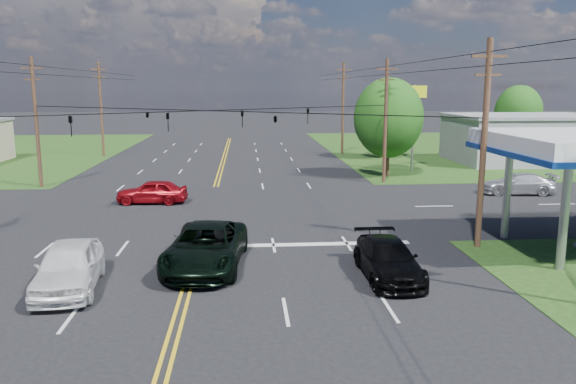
{
  "coord_description": "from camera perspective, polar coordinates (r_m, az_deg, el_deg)",
  "views": [
    {
      "loc": [
        2.23,
        -21.56,
        7.38
      ],
      "look_at": [
        4.34,
        6.0,
        2.18
      ],
      "focal_mm": 35.0,
      "sensor_mm": 36.0,
      "label": 1
    }
  ],
  "objects": [
    {
      "name": "span_wire_signals",
      "position": [
        33.66,
        -8.27,
        8.18
      ],
      "size": [
        26.0,
        18.0,
        1.13
      ],
      "color": "black",
      "rests_on": "ground"
    },
    {
      "name": "pole_right_far",
      "position": [
        62.53,
        5.6,
        8.56
      ],
      "size": [
        1.6,
        0.28,
        10.0
      ],
      "color": "#452D1D",
      "rests_on": "ground"
    },
    {
      "name": "pole_ne",
      "position": [
        43.97,
        9.88,
        7.27
      ],
      "size": [
        1.6,
        0.28,
        9.5
      ],
      "color": "#452D1D",
      "rests_on": "ground"
    },
    {
      "name": "retail_ne",
      "position": [
        60.55,
        23.02,
        4.89
      ],
      "size": [
        14.0,
        10.0,
        4.4
      ],
      "primitive_type": "cube",
      "color": "gray",
      "rests_on": "ground"
    },
    {
      "name": "pickup_white",
      "position": [
        22.3,
        -21.37,
        -7.03
      ],
      "size": [
        2.66,
        5.42,
        1.78
      ],
      "primitive_type": "imported",
      "rotation": [
        0.0,
        0.0,
        0.11
      ],
      "color": "white",
      "rests_on": "ground"
    },
    {
      "name": "pickup_dkgreen",
      "position": [
        23.47,
        -8.35,
        -5.54
      ],
      "size": [
        3.58,
        6.63,
        1.77
      ],
      "primitive_type": "imported",
      "rotation": [
        0.0,
        0.0,
        -0.1
      ],
      "color": "black",
      "rests_on": "ground"
    },
    {
      "name": "pole_se",
      "position": [
        26.93,
        19.28,
        4.8
      ],
      "size": [
        1.6,
        0.28,
        9.5
      ],
      "color": "#452D1D",
      "rests_on": "ground"
    },
    {
      "name": "sedan_far",
      "position": [
        42.25,
        22.28,
        0.78
      ],
      "size": [
        5.23,
        2.7,
        1.45
      ],
      "primitive_type": "imported",
      "rotation": [
        0.0,
        0.0,
        -1.71
      ],
      "color": "silver",
      "rests_on": "ground"
    },
    {
      "name": "grass_ne",
      "position": [
        73.66,
        22.12,
        4.11
      ],
      "size": [
        46.0,
        48.0,
        0.03
      ],
      "primitive_type": "cube",
      "color": "#1C3C13",
      "rests_on": "ground"
    },
    {
      "name": "tree_right_a",
      "position": [
        47.12,
        10.17,
        7.42
      ],
      "size": [
        5.7,
        5.7,
        8.18
      ],
      "color": "#452D1D",
      "rests_on": "ground"
    },
    {
      "name": "pole_nw",
      "position": [
        45.27,
        -24.21,
        6.6
      ],
      "size": [
        1.6,
        0.28,
        9.5
      ],
      "color": "#452D1D",
      "rests_on": "ground"
    },
    {
      "name": "stop_bar",
      "position": [
        26.75,
        1.74,
        -5.38
      ],
      "size": [
        10.0,
        0.5,
        0.02
      ],
      "primitive_type": "cube",
      "color": "silver",
      "rests_on": "ground"
    },
    {
      "name": "suv_black",
      "position": [
        22.48,
        10.13,
        -6.73
      ],
      "size": [
        2.09,
        5.05,
        1.46
      ],
      "primitive_type": "imported",
      "rotation": [
        0.0,
        0.0,
        0.01
      ],
      "color": "black",
      "rests_on": "ground"
    },
    {
      "name": "power_lines",
      "position": [
        31.66,
        -8.64,
        12.74
      ],
      "size": [
        26.04,
        100.0,
        0.64
      ],
      "color": "black",
      "rests_on": "ground"
    },
    {
      "name": "ground",
      "position": [
        34.43,
        -8.0,
        -1.84
      ],
      "size": [
        280.0,
        280.0,
        0.0
      ],
      "primitive_type": "plane",
      "color": "black",
      "rests_on": "ground"
    },
    {
      "name": "tree_right_b",
      "position": [
        59.38,
        9.61,
        7.44
      ],
      "size": [
        4.94,
        4.94,
        7.09
      ],
      "color": "#452D1D",
      "rests_on": "ground"
    },
    {
      "name": "sedan_red",
      "position": [
        37.05,
        -13.65,
        0.05
      ],
      "size": [
        4.56,
        2.05,
        1.52
      ],
      "primitive_type": "imported",
      "rotation": [
        0.0,
        0.0,
        -1.63
      ],
      "color": "maroon",
      "rests_on": "ground"
    },
    {
      "name": "tree_far_r",
      "position": [
        71.11,
        22.36,
        7.56
      ],
      "size": [
        5.32,
        5.32,
        7.63
      ],
      "color": "#452D1D",
      "rests_on": "ground"
    },
    {
      "name": "polesign_ne",
      "position": [
        50.75,
        12.68,
        8.63
      ],
      "size": [
        2.1,
        0.47,
        7.57
      ],
      "color": "#A5A5AA",
      "rests_on": "ground"
    },
    {
      "name": "pole_left_far",
      "position": [
        63.45,
        -18.46,
        8.1
      ],
      "size": [
        1.6,
        0.28,
        10.0
      ],
      "color": "#452D1D",
      "rests_on": "ground"
    }
  ]
}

